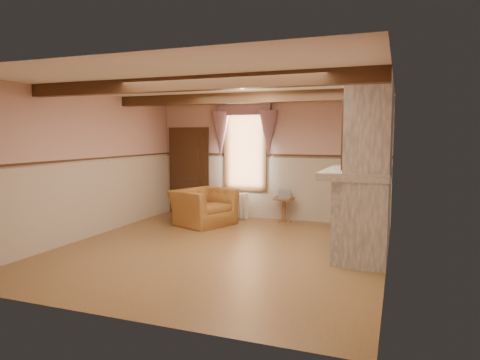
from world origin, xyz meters
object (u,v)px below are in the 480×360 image
(armchair, at_px, (204,207))
(mantel_clock, at_px, (363,160))
(side_table, at_px, (284,210))
(radiator, at_px, (234,206))
(bowl, at_px, (358,167))
(oil_lamp, at_px, (361,159))

(armchair, height_order, mantel_clock, mantel_clock)
(side_table, height_order, radiator, radiator)
(side_table, xyz_separation_m, bowl, (1.81, -2.22, 1.19))
(mantel_clock, height_order, oil_lamp, oil_lamp)
(radiator, bearing_deg, mantel_clock, -41.87)
(armchair, distance_m, bowl, 3.80)
(oil_lamp, bearing_deg, radiator, 151.64)
(mantel_clock, distance_m, oil_lamp, 0.35)
(bowl, bearing_deg, mantel_clock, 90.00)
(side_table, relative_size, bowl, 1.69)
(bowl, distance_m, oil_lamp, 0.59)
(side_table, xyz_separation_m, mantel_clock, (1.81, -1.30, 1.25))
(side_table, bearing_deg, radiator, 180.00)
(side_table, distance_m, oil_lamp, 2.76)
(armchair, bearing_deg, oil_lamp, -80.10)
(armchair, bearing_deg, mantel_clock, -74.45)
(oil_lamp, bearing_deg, armchair, 167.97)
(armchair, height_order, side_table, armchair)
(radiator, relative_size, mantel_clock, 2.92)
(radiator, height_order, mantel_clock, mantel_clock)
(armchair, distance_m, oil_lamp, 3.67)
(oil_lamp, bearing_deg, side_table, 137.76)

